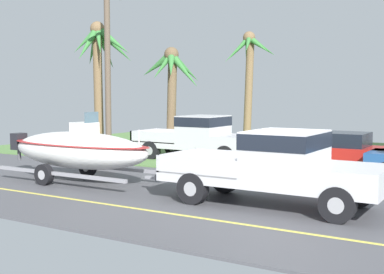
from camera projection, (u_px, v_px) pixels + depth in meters
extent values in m
cube|color=#4C4C51|center=(276.00, 209.00, 12.42)|extent=(36.00, 8.00, 0.06)
cube|color=#567F42|center=(375.00, 159.00, 21.76)|extent=(36.00, 14.00, 0.11)
cube|color=#DBCC4C|center=(244.00, 224.00, 10.89)|extent=(34.20, 0.12, 0.01)
cube|color=silver|center=(270.00, 180.00, 12.70)|extent=(5.54, 1.98, 0.22)
cube|color=silver|center=(352.00, 175.00, 11.64)|extent=(1.55, 1.98, 0.38)
cube|color=silver|center=(286.00, 154.00, 12.44)|extent=(1.66, 1.98, 1.14)
cube|color=black|center=(286.00, 140.00, 12.41)|extent=(1.68, 2.00, 0.38)
cube|color=gray|center=(214.00, 170.00, 13.53)|extent=(2.33, 1.98, 0.04)
cube|color=silver|center=(230.00, 158.00, 14.32)|extent=(2.33, 0.08, 0.45)
cube|color=silver|center=(195.00, 167.00, 12.70)|extent=(2.33, 0.08, 0.45)
cube|color=silver|center=(178.00, 159.00, 14.10)|extent=(0.08, 1.98, 0.45)
cube|color=#333338|center=(175.00, 173.00, 14.18)|extent=(0.12, 1.78, 0.16)
sphere|color=#B2B2B7|center=(172.00, 171.00, 14.24)|extent=(0.10, 0.10, 0.10)
cylinder|color=black|center=(358.00, 191.00, 12.47)|extent=(0.80, 0.28, 0.80)
cylinder|color=#9E9EA3|center=(358.00, 191.00, 12.47)|extent=(0.36, 0.29, 0.36)
cylinder|color=black|center=(338.00, 205.00, 10.98)|extent=(0.80, 0.28, 0.80)
cylinder|color=#9E9EA3|center=(338.00, 205.00, 10.98)|extent=(0.36, 0.29, 0.36)
cylinder|color=black|center=(225.00, 178.00, 14.36)|extent=(0.80, 0.28, 0.80)
cylinder|color=#9E9EA3|center=(225.00, 178.00, 14.36)|extent=(0.36, 0.29, 0.36)
cylinder|color=black|center=(193.00, 188.00, 12.87)|extent=(0.80, 0.28, 0.80)
cylinder|color=#9E9EA3|center=(193.00, 188.00, 12.87)|extent=(0.36, 0.29, 0.36)
cube|color=gray|center=(158.00, 178.00, 14.49)|extent=(0.90, 0.10, 0.08)
cube|color=gray|center=(98.00, 167.00, 16.84)|extent=(5.22, 0.12, 0.10)
cube|color=gray|center=(58.00, 174.00, 15.33)|extent=(5.22, 0.12, 0.10)
cylinder|color=black|center=(88.00, 167.00, 17.17)|extent=(0.64, 0.22, 0.64)
cylinder|color=#9E9EA3|center=(88.00, 167.00, 17.17)|extent=(0.29, 0.23, 0.29)
cylinder|color=black|center=(44.00, 175.00, 15.55)|extent=(0.64, 0.22, 0.64)
cylinder|color=#9E9EA3|center=(44.00, 175.00, 15.55)|extent=(0.29, 0.23, 0.29)
ellipsoid|color=white|center=(79.00, 150.00, 16.03)|extent=(5.29, 1.68, 1.15)
ellipsoid|color=#B22626|center=(78.00, 144.00, 16.02)|extent=(5.40, 1.71, 0.12)
cube|color=silver|center=(85.00, 133.00, 15.85)|extent=(0.70, 0.60, 0.65)
cube|color=slate|center=(92.00, 118.00, 15.65)|extent=(0.06, 0.56, 0.36)
cube|color=black|center=(19.00, 141.00, 17.46)|extent=(0.36, 0.44, 0.56)
cylinder|color=#4C4C51|center=(19.00, 151.00, 17.49)|extent=(0.12, 0.12, 0.63)
cylinder|color=silver|center=(139.00, 138.00, 14.75)|extent=(0.04, 0.04, 0.50)
cube|color=silver|center=(196.00, 145.00, 21.23)|extent=(5.37, 1.92, 0.22)
cube|color=silver|center=(238.00, 140.00, 20.19)|extent=(1.50, 1.92, 0.38)
cube|color=silver|center=(203.00, 129.00, 20.97)|extent=(1.61, 1.92, 1.14)
cube|color=black|center=(204.00, 121.00, 20.94)|extent=(1.63, 1.94, 0.38)
cube|color=gray|center=(165.00, 140.00, 22.03)|extent=(2.26, 1.92, 0.04)
cube|color=silver|center=(176.00, 134.00, 22.79)|extent=(2.26, 0.08, 0.45)
cube|color=silver|center=(152.00, 137.00, 21.23)|extent=(2.26, 0.08, 0.45)
cube|color=silver|center=(144.00, 135.00, 22.57)|extent=(0.08, 1.92, 0.45)
cube|color=#333338|center=(143.00, 143.00, 22.66)|extent=(0.12, 1.73, 0.16)
sphere|color=#B2B2B7|center=(140.00, 142.00, 22.72)|extent=(0.10, 0.10, 0.10)
cylinder|color=black|center=(245.00, 152.00, 21.00)|extent=(0.80, 0.28, 0.80)
cylinder|color=#9E9EA3|center=(245.00, 152.00, 21.00)|extent=(0.36, 0.29, 0.36)
cylinder|color=black|center=(226.00, 156.00, 19.56)|extent=(0.80, 0.28, 0.80)
cylinder|color=#9E9EA3|center=(226.00, 156.00, 19.56)|extent=(0.36, 0.29, 0.36)
cylinder|color=black|center=(173.00, 147.00, 22.83)|extent=(0.80, 0.28, 0.80)
cylinder|color=#9E9EA3|center=(173.00, 147.00, 22.83)|extent=(0.36, 0.29, 0.36)
cylinder|color=black|center=(151.00, 150.00, 21.40)|extent=(0.80, 0.28, 0.80)
cylinder|color=#9E9EA3|center=(151.00, 150.00, 21.40)|extent=(0.36, 0.29, 0.36)
cube|color=#B21E19|center=(338.00, 155.00, 18.60)|extent=(4.43, 1.78, 0.70)
cube|color=black|center=(333.00, 139.00, 18.67)|extent=(2.48, 1.63, 0.50)
cylinder|color=black|center=(376.00, 167.00, 17.16)|extent=(0.66, 0.22, 0.66)
cylinder|color=#9E9EA3|center=(376.00, 167.00, 17.16)|extent=(0.30, 0.23, 0.30)
cylinder|color=black|center=(305.00, 156.00, 20.08)|extent=(0.66, 0.22, 0.66)
cylinder|color=#9E9EA3|center=(305.00, 156.00, 20.08)|extent=(0.30, 0.23, 0.30)
cylinder|color=black|center=(291.00, 161.00, 18.73)|extent=(0.66, 0.22, 0.66)
cylinder|color=#9E9EA3|center=(291.00, 161.00, 18.73)|extent=(0.30, 0.23, 0.30)
cylinder|color=brown|center=(172.00, 105.00, 23.13)|extent=(0.41, 0.62, 4.55)
cone|color=#387A38|center=(184.00, 71.00, 22.64)|extent=(1.66, 0.40, 1.74)
cone|color=#387A38|center=(185.00, 68.00, 23.35)|extent=(1.03, 1.58, 1.43)
cone|color=#387A38|center=(173.00, 62.00, 23.62)|extent=(0.92, 1.44, 0.90)
cone|color=#387A38|center=(157.00, 65.00, 23.29)|extent=(1.73, 0.59, 1.29)
cone|color=#387A38|center=(163.00, 66.00, 22.75)|extent=(0.80, 1.17, 1.30)
cone|color=#387A38|center=(171.00, 65.00, 22.31)|extent=(1.18, 1.54, 1.31)
sphere|color=brown|center=(171.00, 54.00, 22.94)|extent=(0.65, 0.65, 0.65)
cylinder|color=brown|center=(98.00, 93.00, 22.76)|extent=(0.39, 0.48, 5.64)
cone|color=#387A38|center=(113.00, 41.00, 22.29)|extent=(1.85, 0.74, 1.46)
cone|color=#387A38|center=(115.00, 45.00, 22.86)|extent=(1.36, 1.65, 1.68)
cone|color=#387A38|center=(105.00, 49.00, 23.15)|extent=(0.63, 1.62, 1.93)
cone|color=#387A38|center=(93.00, 47.00, 23.06)|extent=(1.40, 0.98, 1.72)
cone|color=#387A38|center=(86.00, 41.00, 22.54)|extent=(1.20, 0.95, 1.27)
cone|color=#387A38|center=(88.00, 44.00, 22.14)|extent=(0.52, 1.44, 1.65)
cone|color=#387A38|center=(99.00, 41.00, 22.00)|extent=(1.23, 1.15, 1.40)
sphere|color=brown|center=(97.00, 29.00, 22.52)|extent=(0.63, 0.63, 0.63)
cylinder|color=brown|center=(249.00, 91.00, 27.92)|extent=(0.42, 0.83, 5.81)
cone|color=#387A38|center=(259.00, 45.00, 27.33)|extent=(1.47, 0.58, 1.15)
cone|color=#387A38|center=(262.00, 47.00, 28.19)|extent=(1.19, 1.93, 1.19)
cone|color=#387A38|center=(248.00, 48.00, 28.22)|extent=(1.10, 1.33, 1.34)
cone|color=#387A38|center=(240.00, 48.00, 28.01)|extent=(1.34, 0.32, 1.28)
cone|color=#387A38|center=(237.00, 50.00, 27.52)|extent=(1.27, 1.40, 1.55)
cone|color=#387A38|center=(248.00, 44.00, 26.92)|extent=(0.92, 1.76, 1.13)
sphere|color=brown|center=(249.00, 38.00, 27.67)|extent=(0.67, 0.67, 0.67)
cylinder|color=brown|center=(108.00, 72.00, 20.62)|extent=(0.24, 0.24, 7.29)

